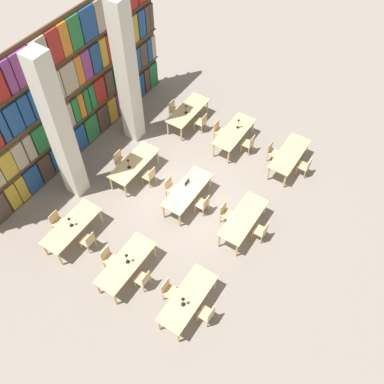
{
  "coord_description": "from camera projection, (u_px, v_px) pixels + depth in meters",
  "views": [
    {
      "loc": [
        -7.97,
        -5.41,
        12.75
      ],
      "look_at": [
        0.0,
        -0.23,
        0.7
      ],
      "focal_mm": 40.0,
      "sensor_mm": 36.0,
      "label": 1
    }
  ],
  "objects": [
    {
      "name": "ground_plane",
      "position": [
        187.0,
        201.0,
        15.97
      ],
      "size": [
        40.0,
        40.0,
        0.0
      ],
      "primitive_type": "plane",
      "color": "gray"
    },
    {
      "name": "bookshelf_bank",
      "position": [
        69.0,
        95.0,
        15.6
      ],
      "size": [
        10.46,
        0.35,
        5.5
      ],
      "color": "brown",
      "rests_on": "ground_plane"
    },
    {
      "name": "pillar_left",
      "position": [
        60.0,
        131.0,
        13.98
      ],
      "size": [
        0.63,
        0.63,
        6.0
      ],
      "color": "beige",
      "rests_on": "ground_plane"
    },
    {
      "name": "pillar_center",
      "position": [
        127.0,
        76.0,
        15.81
      ],
      "size": [
        0.63,
        0.63,
        6.0
      ],
      "color": "beige",
      "rests_on": "ground_plane"
    },
    {
      "name": "reading_table_0",
      "position": [
        188.0,
        299.0,
        12.82
      ],
      "size": [
        2.21,
        0.85,
        0.77
      ],
      "color": "tan",
      "rests_on": "ground_plane"
    },
    {
      "name": "chair_0",
      "position": [
        207.0,
        314.0,
        12.76
      ],
      "size": [
        0.42,
        0.4,
        0.86
      ],
      "color": "tan",
      "rests_on": "ground_plane"
    },
    {
      "name": "chair_1",
      "position": [
        169.0,
        290.0,
        13.24
      ],
      "size": [
        0.42,
        0.4,
        0.86
      ],
      "rotation": [
        0.0,
        0.0,
        3.14
      ],
      "color": "tan",
      "rests_on": "ground_plane"
    },
    {
      "name": "desk_lamp_0",
      "position": [
        183.0,
        300.0,
        12.39
      ],
      "size": [
        0.14,
        0.14,
        0.44
      ],
      "color": "black",
      "rests_on": "reading_table_0"
    },
    {
      "name": "reading_table_1",
      "position": [
        243.0,
        219.0,
        14.63
      ],
      "size": [
        2.21,
        0.85,
        0.77
      ],
      "color": "tan",
      "rests_on": "ground_plane"
    },
    {
      "name": "chair_2",
      "position": [
        262.0,
        231.0,
        14.59
      ],
      "size": [
        0.42,
        0.4,
        0.86
      ],
      "color": "tan",
      "rests_on": "ground_plane"
    },
    {
      "name": "chair_3",
      "position": [
        226.0,
        213.0,
        15.07
      ],
      "size": [
        0.42,
        0.4,
        0.86
      ],
      "rotation": [
        0.0,
        0.0,
        3.14
      ],
      "color": "tan",
      "rests_on": "ground_plane"
    },
    {
      "name": "reading_table_2",
      "position": [
        289.0,
        155.0,
        16.49
      ],
      "size": [
        2.21,
        0.85,
        0.77
      ],
      "color": "tan",
      "rests_on": "ground_plane"
    },
    {
      "name": "chair_4",
      "position": [
        305.0,
        166.0,
        16.43
      ],
      "size": [
        0.42,
        0.4,
        0.86
      ],
      "color": "tan",
      "rests_on": "ground_plane"
    },
    {
      "name": "chair_5",
      "position": [
        272.0,
        151.0,
        16.91
      ],
      "size": [
        0.42,
        0.4,
        0.86
      ],
      "rotation": [
        0.0,
        0.0,
        3.14
      ],
      "color": "tan",
      "rests_on": "ground_plane"
    },
    {
      "name": "reading_table_3",
      "position": [
        126.0,
        264.0,
        13.56
      ],
      "size": [
        2.21,
        0.85,
        0.77
      ],
      "color": "tan",
      "rests_on": "ground_plane"
    },
    {
      "name": "chair_6",
      "position": [
        143.0,
        279.0,
        13.47
      ],
      "size": [
        0.42,
        0.4,
        0.86
      ],
      "color": "tan",
      "rests_on": "ground_plane"
    },
    {
      "name": "chair_7",
      "position": [
        109.0,
        258.0,
        13.95
      ],
      "size": [
        0.42,
        0.4,
        0.86
      ],
      "rotation": [
        0.0,
        0.0,
        3.14
      ],
      "color": "tan",
      "rests_on": "ground_plane"
    },
    {
      "name": "desk_lamp_1",
      "position": [
        127.0,
        257.0,
        13.25
      ],
      "size": [
        0.14,
        0.14,
        0.47
      ],
      "color": "black",
      "rests_on": "reading_table_3"
    },
    {
      "name": "reading_table_4",
      "position": [
        187.0,
        191.0,
        15.39
      ],
      "size": [
        2.21,
        0.85,
        0.77
      ],
      "color": "tan",
      "rests_on": "ground_plane"
    },
    {
      "name": "chair_8",
      "position": [
        203.0,
        204.0,
        15.31
      ],
      "size": [
        0.42,
        0.4,
        0.86
      ],
      "color": "tan",
      "rests_on": "ground_plane"
    },
    {
      "name": "chair_9",
      "position": [
        171.0,
        187.0,
        15.78
      ],
      "size": [
        0.42,
        0.4,
        0.86
      ],
      "rotation": [
        0.0,
        0.0,
        3.14
      ],
      "color": "tan",
      "rests_on": "ground_plane"
    },
    {
      "name": "laptop",
      "position": [
        185.0,
        182.0,
        15.48
      ],
      "size": [
        0.32,
        0.22,
        0.21
      ],
      "rotation": [
        0.0,
        0.0,
        3.14
      ],
      "color": "silver",
      "rests_on": "reading_table_4"
    },
    {
      "name": "reading_table_5",
      "position": [
        234.0,
        133.0,
        17.25
      ],
      "size": [
        2.21,
        0.85,
        0.77
      ],
      "color": "tan",
      "rests_on": "ground_plane"
    },
    {
      "name": "chair_10",
      "position": [
        249.0,
        144.0,
        17.18
      ],
      "size": [
        0.42,
        0.4,
        0.86
      ],
      "color": "tan",
      "rests_on": "ground_plane"
    },
    {
      "name": "chair_11",
      "position": [
        219.0,
        130.0,
        17.66
      ],
      "size": [
        0.42,
        0.4,
        0.86
      ],
      "rotation": [
        0.0,
        0.0,
        3.14
      ],
      "color": "tan",
      "rests_on": "ground_plane"
    },
    {
      "name": "desk_lamp_2",
      "position": [
        239.0,
        122.0,
        17.07
      ],
      "size": [
        0.14,
        0.14,
        0.46
      ],
      "color": "black",
      "rests_on": "reading_table_5"
    },
    {
      "name": "reading_table_6",
      "position": [
        72.0,
        227.0,
        14.42
      ],
      "size": [
        2.21,
        0.85,
        0.77
      ],
      "color": "tan",
      "rests_on": "ground_plane"
    },
    {
      "name": "chair_12",
      "position": [
        88.0,
        241.0,
        14.35
      ],
      "size": [
        0.42,
        0.4,
        0.86
      ],
      "color": "tan",
      "rests_on": "ground_plane"
    },
    {
      "name": "chair_13",
      "position": [
        58.0,
        222.0,
        14.83
      ],
      "size": [
        0.42,
        0.4,
        0.86
      ],
      "rotation": [
        0.0,
        0.0,
        3.14
      ],
      "color": "tan",
      "rests_on": "ground_plane"
    },
    {
      "name": "desk_lamp_3",
      "position": [
        69.0,
        220.0,
        14.12
      ],
      "size": [
        0.14,
        0.14,
        0.46
      ],
      "color": "black",
      "rests_on": "reading_table_6"
    },
    {
      "name": "reading_table_7",
      "position": [
        134.0,
        164.0,
        16.19
      ],
      "size": [
        2.21,
        0.85,
        0.77
      ],
      "color": "tan",
      "rests_on": "ground_plane"
    },
    {
      "name": "chair_14",
      "position": [
        150.0,
        176.0,
        16.13
      ],
      "size": [
        0.42,
        0.4,
        0.86
      ],
      "color": "tan",
      "rests_on": "ground_plane"
    },
    {
      "name": "chair_15",
      "position": [
        120.0,
        161.0,
        16.61
      ],
      "size": [
        0.42,
        0.4,
        0.86
      ],
      "rotation": [
        0.0,
        0.0,
        3.14
      ],
      "color": "tan",
      "rests_on": "ground_plane"
    },
    {
      "name": "desk_lamp_4",
      "position": [
        128.0,
        162.0,
        15.74
      ],
      "size": [
        0.14,
        0.14,
        0.45
      ],
      "color": "black",
      "rests_on": "reading_table_7"
    },
    {
      "name": "reading_table_8",
      "position": [
        188.0,
        111.0,
        18.04
      ],
      "size": [
        2.21,
        0.85,
        0.77
      ],
      "color": "tan",
      "rests_on": "ground_plane"
    },
    {
      "name": "chair_16",
      "position": [
        202.0,
        122.0,
        17.97
      ],
      "size": [
        0.42,
        0.4,
        0.86
      ],
      "color": "tan",
      "rests_on": "ground_plane"
    },
    {
      "name": "chair_17",
      "position": [
        174.0,
        110.0,
        18.45
      ],
      "size": [
        0.42,
        0.4,
        0.86
      ],
      "rotation": [
        0.0,
        0.0,
        3.14
      ],
      "color": "tan",
      "rests_on": "ground_plane"
    },
    {
      "name": "desk_lamp_5",
      "position": [
        186.0,
        108.0,
        17.64
      ],
      "size": [
        0.14,
        0.14,
        0.42
      ],
      "color": "black",
      "rests_on": "reading_table_8"
    }
  ]
}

